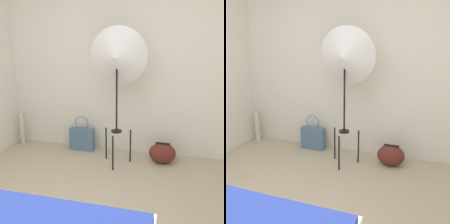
% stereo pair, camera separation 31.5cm
% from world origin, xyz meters
% --- Properties ---
extents(wall_back, '(8.00, 0.05, 2.60)m').
position_xyz_m(wall_back, '(0.00, 2.13, 1.30)').
color(wall_back, silver).
rests_on(wall_back, ground_plane).
extents(photo_umbrella, '(0.73, 0.34, 1.79)m').
position_xyz_m(photo_umbrella, '(0.11, 1.63, 1.41)').
color(photo_umbrella, black).
rests_on(photo_umbrella, ground_plane).
extents(tote_bag, '(0.36, 0.13, 0.53)m').
position_xyz_m(tote_bag, '(-0.50, 1.95, 0.18)').
color(tote_bag, slate).
rests_on(tote_bag, ground_plane).
extents(duffel_bag, '(0.36, 0.28, 0.28)m').
position_xyz_m(duffel_bag, '(0.71, 1.81, 0.14)').
color(duffel_bag, '#5B231E').
rests_on(duffel_bag, ground_plane).
extents(paper_roll, '(0.07, 0.07, 0.50)m').
position_xyz_m(paper_roll, '(-1.53, 1.96, 0.25)').
color(paper_roll, beige).
rests_on(paper_roll, ground_plane).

